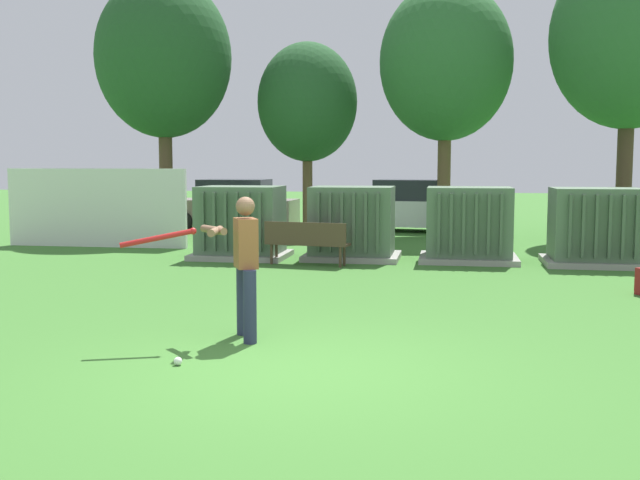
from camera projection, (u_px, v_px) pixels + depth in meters
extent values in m
plane|color=#3D752D|center=(297.00, 370.00, 7.87)|extent=(96.00, 96.00, 0.00)
cube|color=white|center=(96.00, 208.00, 19.30)|extent=(4.80, 0.12, 2.00)
cube|color=#9E9B93|center=(241.00, 255.00, 17.16)|extent=(2.10, 1.70, 0.12)
cube|color=#567056|center=(241.00, 219.00, 17.08)|extent=(1.80, 1.40, 1.50)
cube|color=#495F49|center=(203.00, 222.00, 16.44)|extent=(0.06, 0.12, 1.27)
cube|color=#495F49|center=(214.00, 222.00, 16.39)|extent=(0.06, 0.12, 1.27)
cube|color=#495F49|center=(226.00, 222.00, 16.35)|extent=(0.06, 0.12, 1.27)
cube|color=#495F49|center=(237.00, 222.00, 16.31)|extent=(0.06, 0.12, 1.27)
cube|color=#495F49|center=(249.00, 222.00, 16.27)|extent=(0.06, 0.12, 1.27)
cube|color=#495F49|center=(260.00, 222.00, 16.22)|extent=(0.06, 0.12, 1.27)
cube|color=#9E9B93|center=(352.00, 256.00, 16.95)|extent=(2.10, 1.70, 0.12)
cube|color=#567056|center=(352.00, 220.00, 16.86)|extent=(1.80, 1.40, 1.50)
cube|color=#495F49|center=(318.00, 222.00, 16.23)|extent=(0.06, 0.12, 1.27)
cube|color=#495F49|center=(330.00, 223.00, 16.18)|extent=(0.06, 0.12, 1.27)
cube|color=#495F49|center=(342.00, 223.00, 16.14)|extent=(0.06, 0.12, 1.27)
cube|color=#495F49|center=(354.00, 223.00, 16.10)|extent=(0.06, 0.12, 1.27)
cube|color=#495F49|center=(366.00, 223.00, 16.05)|extent=(0.06, 0.12, 1.27)
cube|color=#495F49|center=(378.00, 223.00, 16.01)|extent=(0.06, 0.12, 1.27)
cube|color=#9E9B93|center=(468.00, 258.00, 16.57)|extent=(2.10, 1.70, 0.12)
cube|color=#567056|center=(469.00, 222.00, 16.49)|extent=(1.80, 1.40, 1.50)
cube|color=#495F49|center=(439.00, 224.00, 15.85)|extent=(0.06, 0.12, 1.27)
cube|color=#495F49|center=(451.00, 224.00, 15.81)|extent=(0.06, 0.12, 1.27)
cube|color=#495F49|center=(464.00, 224.00, 15.77)|extent=(0.06, 0.12, 1.27)
cube|color=#495F49|center=(476.00, 224.00, 15.72)|extent=(0.06, 0.12, 1.27)
cube|color=#495F49|center=(489.00, 225.00, 15.68)|extent=(0.06, 0.12, 1.27)
cube|color=#495F49|center=(501.00, 225.00, 15.64)|extent=(0.06, 0.12, 1.27)
cube|color=#9E9B93|center=(594.00, 262.00, 15.97)|extent=(2.10, 1.70, 0.12)
cube|color=#567056|center=(596.00, 224.00, 15.89)|extent=(1.80, 1.40, 1.50)
cube|color=#495F49|center=(570.00, 226.00, 15.25)|extent=(0.06, 0.12, 1.27)
cube|color=#495F49|center=(583.00, 226.00, 15.20)|extent=(0.06, 0.12, 1.27)
cube|color=#495F49|center=(596.00, 227.00, 15.16)|extent=(0.06, 0.12, 1.27)
cube|color=#495F49|center=(610.00, 227.00, 15.12)|extent=(0.06, 0.12, 1.27)
cube|color=#495F49|center=(623.00, 227.00, 15.08)|extent=(0.06, 0.12, 1.27)
cube|color=#495F49|center=(636.00, 227.00, 15.03)|extent=(0.06, 0.12, 1.27)
cube|color=#4C3828|center=(308.00, 244.00, 15.91)|extent=(1.84, 0.68, 0.05)
cube|color=#4C3828|center=(305.00, 233.00, 15.71)|extent=(1.78, 0.33, 0.44)
cylinder|color=#4C3828|center=(276.00, 253.00, 16.31)|extent=(0.06, 0.06, 0.42)
cylinder|color=#4C3828|center=(344.00, 256.00, 15.82)|extent=(0.06, 0.06, 0.42)
cylinder|color=#4C3828|center=(271.00, 254.00, 16.04)|extent=(0.06, 0.06, 0.42)
cylinder|color=#4C3828|center=(340.00, 257.00, 15.55)|extent=(0.06, 0.06, 0.42)
cylinder|color=#282D4C|center=(250.00, 307.00, 8.99)|extent=(0.16, 0.16, 0.88)
cylinder|color=#282D4C|center=(243.00, 300.00, 9.45)|extent=(0.16, 0.16, 0.88)
cube|color=brown|center=(246.00, 243.00, 9.14)|extent=(0.39, 0.46, 0.60)
sphere|color=brown|center=(245.00, 206.00, 9.10)|extent=(0.23, 0.23, 0.23)
cylinder|color=brown|center=(216.00, 231.00, 8.94)|extent=(0.14, 0.55, 0.09)
cylinder|color=brown|center=(214.00, 230.00, 9.11)|extent=(0.44, 0.45, 0.09)
cylinder|color=red|center=(157.00, 238.00, 8.85)|extent=(0.79, 0.42, 0.21)
sphere|color=red|center=(193.00, 231.00, 8.96)|extent=(0.08, 0.08, 0.08)
sphere|color=white|center=(178.00, 361.00, 8.04)|extent=(0.09, 0.09, 0.09)
cylinder|color=brown|center=(166.00, 180.00, 22.64)|extent=(0.40, 0.40, 3.24)
ellipsoid|color=#235128|center=(164.00, 57.00, 22.27)|extent=(3.98, 3.98, 4.73)
cylinder|color=brown|center=(308.00, 193.00, 23.13)|extent=(0.30, 0.30, 2.45)
ellipsoid|color=#235128|center=(307.00, 102.00, 22.85)|extent=(3.01, 3.01, 3.58)
cylinder|color=brown|center=(444.00, 183.00, 22.30)|extent=(0.38, 0.38, 3.12)
ellipsoid|color=#2D6633|center=(446.00, 62.00, 21.95)|extent=(3.84, 3.84, 4.56)
cylinder|color=#4C3828|center=(624.00, 178.00, 20.76)|extent=(0.42, 0.42, 3.43)
ellipsoid|color=#2D6633|center=(630.00, 35.00, 20.37)|extent=(4.22, 4.22, 5.01)
cube|color=gray|center=(231.00, 212.00, 24.26)|extent=(4.21, 1.73, 0.80)
cube|color=#262B33|center=(235.00, 189.00, 24.16)|extent=(2.11, 1.58, 0.64)
cylinder|color=black|center=(183.00, 221.00, 23.68)|extent=(0.64, 0.22, 0.64)
cylinder|color=black|center=(201.00, 217.00, 25.34)|extent=(0.64, 0.22, 0.64)
cylinder|color=black|center=(263.00, 222.00, 23.23)|extent=(0.64, 0.22, 0.64)
cylinder|color=black|center=(276.00, 218.00, 24.89)|extent=(0.64, 0.22, 0.64)
cube|color=silver|center=(406.00, 213.00, 23.86)|extent=(4.39, 2.25, 0.80)
cube|color=#262B33|center=(411.00, 190.00, 23.74)|extent=(2.29, 1.83, 0.64)
cylinder|color=black|center=(359.00, 222.00, 23.47)|extent=(0.66, 0.30, 0.64)
cylinder|color=black|center=(372.00, 218.00, 25.08)|extent=(0.66, 0.30, 0.64)
cylinder|color=black|center=(443.00, 224.00, 22.69)|extent=(0.66, 0.30, 0.64)
cylinder|color=black|center=(451.00, 220.00, 24.31)|extent=(0.66, 0.30, 0.64)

